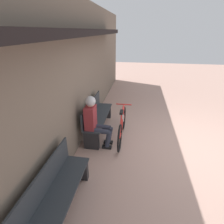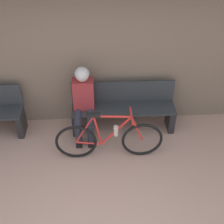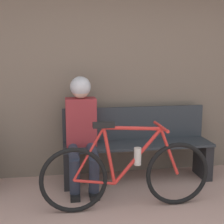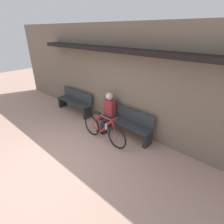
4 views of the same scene
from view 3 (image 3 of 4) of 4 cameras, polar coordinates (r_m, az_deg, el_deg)
The scene contains 4 objects.
storefront_wall at distance 3.82m, azimuth -2.96°, elevation 13.16°, with size 12.00×0.56×3.20m.
park_bench_near at distance 3.74m, azimuth 4.58°, elevation -6.21°, with size 1.74×0.42×0.86m.
bicycle at distance 3.05m, azimuth 2.78°, elevation -11.16°, with size 1.66×0.40×0.87m.
person_seated at distance 3.46m, azimuth -5.59°, elevation -2.36°, with size 0.34×0.61×1.25m.
Camera 3 is at (-0.43, -1.26, 1.48)m, focal length 50.00 mm.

